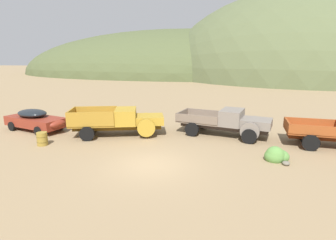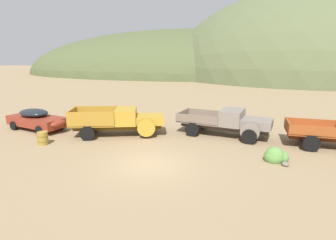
% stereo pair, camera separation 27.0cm
% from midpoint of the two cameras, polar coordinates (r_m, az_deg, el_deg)
% --- Properties ---
extents(ground_plane, '(300.00, 300.00, 0.00)m').
position_cam_midpoint_polar(ground_plane, '(13.76, -4.46, -9.65)').
color(ground_plane, '#937A56').
extents(hill_far_right, '(108.50, 63.84, 28.66)m').
position_cam_midpoint_polar(hill_far_right, '(92.28, 2.09, 9.96)').
color(hill_far_right, '#4C5633').
rests_on(hill_far_right, ground).
extents(hill_distant, '(74.16, 77.95, 47.10)m').
position_cam_midpoint_polar(hill_distant, '(88.77, 24.85, 8.62)').
color(hill_distant, '#56603D').
rests_on(hill_distant, ground).
extents(car_rust_red, '(5.34, 3.12, 1.57)m').
position_cam_midpoint_polar(car_rust_red, '(22.16, -26.71, 0.04)').
color(car_rust_red, maroon).
rests_on(car_rust_red, ground).
extents(truck_mustard, '(6.68, 3.92, 1.91)m').
position_cam_midpoint_polar(truck_mustard, '(18.84, -10.03, -0.17)').
color(truck_mustard, '#593D12').
rests_on(truck_mustard, ground).
extents(truck_primer_gray, '(6.64, 3.66, 1.89)m').
position_cam_midpoint_polar(truck_primer_gray, '(18.78, 12.86, -0.46)').
color(truck_primer_gray, '#3D322D').
rests_on(truck_primer_gray, ground).
extents(oil_drum_foreground, '(0.67, 0.67, 0.83)m').
position_cam_midpoint_polar(oil_drum_foreground, '(18.38, -25.82, -3.66)').
color(oil_drum_foreground, olive).
rests_on(oil_drum_foreground, ground).
extents(bush_front_right, '(1.30, 1.09, 1.02)m').
position_cam_midpoint_polar(bush_front_right, '(15.28, 21.73, -7.23)').
color(bush_front_right, '#5B8E42').
rests_on(bush_front_right, ground).
extents(rock_small, '(0.37, 0.40, 0.22)m').
position_cam_midpoint_polar(rock_small, '(14.90, 23.56, -8.51)').
color(rock_small, '#6B6556').
rests_on(rock_small, ground).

